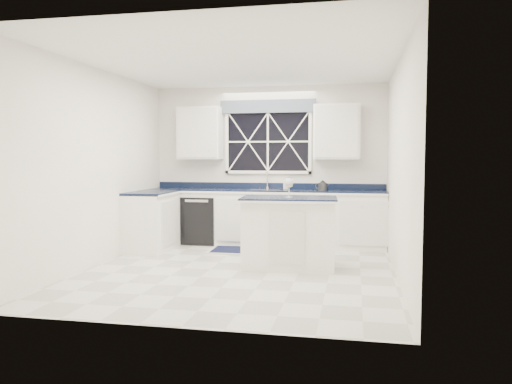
% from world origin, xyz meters
% --- Properties ---
extents(ground, '(4.50, 4.50, 0.00)m').
position_xyz_m(ground, '(0.00, 0.00, 0.00)').
color(ground, silver).
rests_on(ground, ground).
extents(back_wall, '(4.00, 0.10, 2.70)m').
position_xyz_m(back_wall, '(0.00, 2.25, 1.35)').
color(back_wall, white).
rests_on(back_wall, ground).
extents(base_cabinets, '(3.99, 1.60, 0.90)m').
position_xyz_m(base_cabinets, '(-0.33, 1.78, 0.45)').
color(base_cabinets, white).
rests_on(base_cabinets, ground).
extents(countertop, '(3.98, 0.64, 0.04)m').
position_xyz_m(countertop, '(0.00, 1.95, 0.92)').
color(countertop, black).
rests_on(countertop, base_cabinets).
extents(dishwasher, '(0.60, 0.58, 0.82)m').
position_xyz_m(dishwasher, '(-1.10, 1.95, 0.41)').
color(dishwasher, black).
rests_on(dishwasher, ground).
extents(window, '(1.65, 0.09, 1.26)m').
position_xyz_m(window, '(0.00, 2.20, 1.83)').
color(window, black).
rests_on(window, ground).
extents(upper_cabinets, '(3.10, 0.34, 0.90)m').
position_xyz_m(upper_cabinets, '(0.00, 2.08, 1.90)').
color(upper_cabinets, white).
rests_on(upper_cabinets, ground).
extents(faucet, '(0.05, 0.20, 0.30)m').
position_xyz_m(faucet, '(0.00, 2.14, 1.10)').
color(faucet, '#B6B6B9').
rests_on(faucet, countertop).
extents(island, '(1.32, 0.85, 0.95)m').
position_xyz_m(island, '(0.61, 0.35, 0.48)').
color(island, white).
rests_on(island, ground).
extents(rug, '(1.18, 0.74, 0.02)m').
position_xyz_m(rug, '(-0.21, 1.35, 0.01)').
color(rug, '#B3B3AE').
rests_on(rug, ground).
extents(kettle, '(0.24, 0.17, 0.17)m').
position_xyz_m(kettle, '(0.95, 1.98, 1.02)').
color(kettle, '#2C2C2E').
rests_on(kettle, countertop).
extents(wine_glass, '(0.11, 0.11, 0.27)m').
position_xyz_m(wine_glass, '(0.61, 0.33, 1.13)').
color(wine_glass, silver).
rests_on(wine_glass, island).
extents(soap_bottle, '(0.08, 0.08, 0.17)m').
position_xyz_m(soap_bottle, '(0.32, 2.15, 1.02)').
color(soap_bottle, silver).
rests_on(soap_bottle, countertop).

